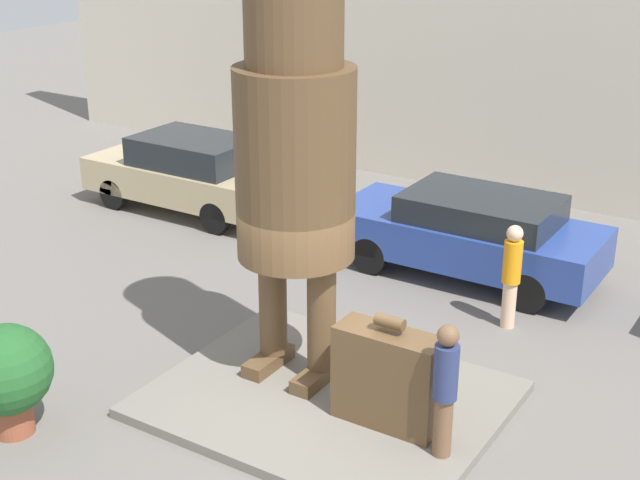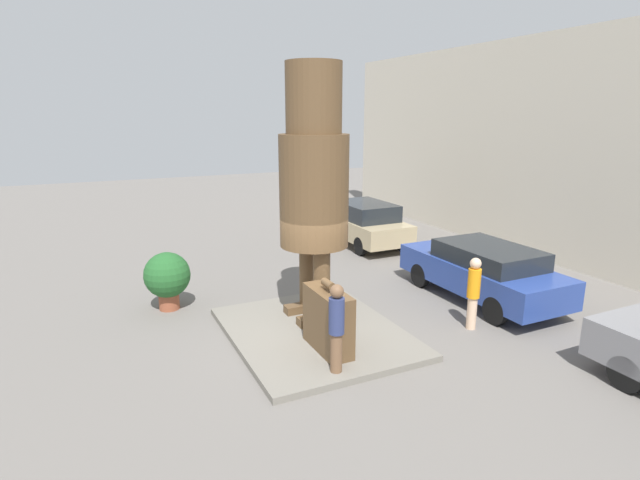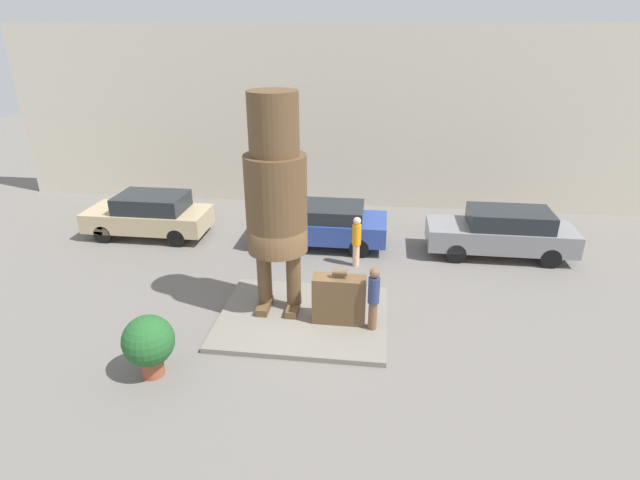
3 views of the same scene
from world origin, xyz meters
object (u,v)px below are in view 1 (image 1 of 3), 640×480
(parked_car_tan, at_px, (190,172))
(statue_figure, at_px, (295,137))
(worker_hivis, at_px, (512,272))
(tourist, at_px, (445,385))
(parked_car_blue, at_px, (470,232))
(planter_pot, at_px, (7,373))
(giant_suitcase, at_px, (388,377))

(parked_car_tan, bearing_deg, statue_figure, 141.19)
(statue_figure, xyz_separation_m, worker_hivis, (1.88, 3.09, -2.56))
(tourist, height_order, parked_car_tan, tourist)
(tourist, xyz_separation_m, parked_car_blue, (-1.97, 5.32, -0.26))
(tourist, bearing_deg, parked_car_blue, 110.37)
(statue_figure, distance_m, planter_pot, 4.58)
(parked_car_tan, bearing_deg, planter_pot, 114.57)
(statue_figure, xyz_separation_m, planter_pot, (-2.30, -2.97, -2.63))
(statue_figure, height_order, tourist, statue_figure)
(statue_figure, height_order, giant_suitcase, statue_figure)
(worker_hivis, bearing_deg, statue_figure, -121.34)
(statue_figure, bearing_deg, worker_hivis, 58.66)
(planter_pot, relative_size, worker_hivis, 0.87)
(statue_figure, height_order, parked_car_blue, statue_figure)
(parked_car_tan, xyz_separation_m, planter_pot, (3.48, -7.62, 0.01))
(giant_suitcase, relative_size, parked_car_tan, 0.33)
(statue_figure, relative_size, giant_suitcase, 3.87)
(tourist, height_order, planter_pot, tourist)
(statue_figure, distance_m, parked_car_blue, 5.35)
(tourist, bearing_deg, statue_figure, 164.14)
(statue_figure, xyz_separation_m, parked_car_tan, (-5.78, 4.65, -2.64))
(planter_pot, bearing_deg, parked_car_tan, 114.57)
(planter_pot, bearing_deg, worker_hivis, 55.39)
(parked_car_blue, height_order, planter_pot, parked_car_blue)
(statue_figure, relative_size, parked_car_tan, 1.30)
(parked_car_blue, bearing_deg, tourist, 110.37)
(statue_figure, relative_size, tourist, 3.35)
(parked_car_tan, bearing_deg, giant_suitcase, 145.51)
(parked_car_tan, bearing_deg, worker_hivis, 168.47)
(giant_suitcase, bearing_deg, planter_pot, -147.55)
(tourist, height_order, parked_car_blue, tourist)
(giant_suitcase, xyz_separation_m, parked_car_blue, (-1.10, 5.06, 0.04))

